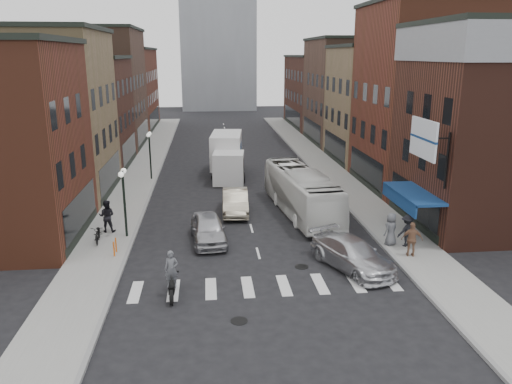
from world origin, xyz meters
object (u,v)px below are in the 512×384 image
(motorcycle_rider, at_px, (172,276))
(billboard_sign, at_px, (425,140))
(streetlamp_near, at_px, (124,190))
(box_truck, at_px, (227,156))
(ped_right_b, at_px, (412,239))
(sedan_left_near, at_px, (208,229))
(ped_right_c, at_px, (391,229))
(ped_right_a, at_px, (407,231))
(curb_car, at_px, (352,254))
(sedan_left_far, at_px, (235,202))
(ped_left_solo, at_px, (107,216))
(bike_rack, at_px, (115,247))
(transit_bus, at_px, (301,192))
(streetlamp_far, at_px, (150,147))
(parked_bicycle, at_px, (98,233))

(motorcycle_rider, bearing_deg, billboard_sign, 19.32)
(streetlamp_near, bearing_deg, box_truck, 66.24)
(billboard_sign, relative_size, ped_right_b, 2.00)
(ped_right_b, bearing_deg, sedan_left_near, -3.74)
(sedan_left_near, distance_m, ped_right_c, 10.24)
(ped_right_a, bearing_deg, curb_car, 13.15)
(ped_right_a, bearing_deg, billboard_sign, 116.49)
(streetlamp_near, bearing_deg, sedan_left_far, 32.67)
(billboard_sign, distance_m, ped_left_solo, 18.47)
(ped_left_solo, bearing_deg, sedan_left_near, 167.09)
(sedan_left_near, relative_size, ped_left_solo, 2.36)
(bike_rack, relative_size, ped_left_solo, 0.41)
(ped_left_solo, xyz_separation_m, ped_right_b, (16.55, -5.42, -0.05))
(transit_bus, bearing_deg, sedan_left_near, -149.26)
(motorcycle_rider, distance_m, ped_right_c, 12.64)
(streetlamp_far, bearing_deg, parked_bicycle, -95.70)
(billboard_sign, bearing_deg, sedan_left_near, 167.48)
(bike_rack, bearing_deg, streetlamp_far, 89.31)
(streetlamp_near, xyz_separation_m, streetlamp_far, (0.00, 14.00, 0.00))
(ped_right_c, bearing_deg, curb_car, 9.11)
(billboard_sign, distance_m, motorcycle_rider, 14.46)
(streetlamp_far, distance_m, box_truck, 6.66)
(streetlamp_far, bearing_deg, transit_bus, -43.03)
(box_truck, relative_size, ped_right_c, 4.69)
(streetlamp_near, distance_m, transit_bus, 11.69)
(curb_car, bearing_deg, transit_bus, 72.62)
(motorcycle_rider, bearing_deg, ped_left_solo, 118.35)
(streetlamp_far, relative_size, motorcycle_rider, 1.87)
(ped_left_solo, relative_size, ped_right_a, 1.10)
(ped_right_a, bearing_deg, box_truck, -81.71)
(box_truck, bearing_deg, billboard_sign, -56.82)
(motorcycle_rider, bearing_deg, ped_right_b, 15.84)
(sedan_left_near, distance_m, curb_car, 8.40)
(billboard_sign, distance_m, sedan_left_near, 12.71)
(parked_bicycle, height_order, ped_right_c, ped_right_c)
(transit_bus, bearing_deg, ped_right_a, -62.49)
(sedan_left_near, height_order, ped_right_b, ped_right_b)
(motorcycle_rider, relative_size, ped_right_c, 1.20)
(curb_car, bearing_deg, ped_right_b, -8.20)
(curb_car, bearing_deg, motorcycle_rider, 171.41)
(bike_rack, bearing_deg, ped_right_a, -1.52)
(curb_car, relative_size, ped_right_b, 2.81)
(streetlamp_near, relative_size, streetlamp_far, 1.00)
(ped_right_c, bearing_deg, ped_right_a, 128.89)
(streetlamp_far, xyz_separation_m, transit_bus, (10.99, -10.26, -1.41))
(transit_bus, relative_size, ped_right_c, 5.91)
(transit_bus, relative_size, parked_bicycle, 5.85)
(bike_rack, bearing_deg, streetlamp_near, 85.76)
(sedan_left_near, height_order, sedan_left_far, sedan_left_far)
(transit_bus, distance_m, parked_bicycle, 13.25)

